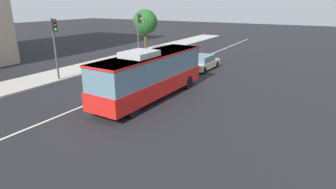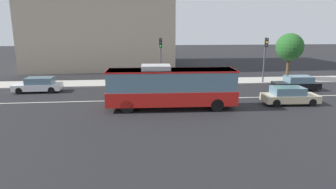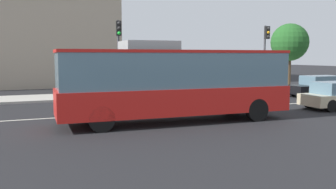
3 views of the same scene
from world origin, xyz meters
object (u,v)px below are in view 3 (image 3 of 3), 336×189
traffic_light_near_corner (266,47)px  traffic_light_mid_block (119,45)px  sedan_black (319,86)px  street_tree_kerbside_left (290,43)px  transit_bus (175,80)px

traffic_light_near_corner → traffic_light_mid_block: (-11.66, 0.04, 0.00)m
sedan_black → street_tree_kerbside_left: (1.73, 5.29, 3.27)m
traffic_light_near_corner → street_tree_kerbside_left: (3.65, 1.61, 0.43)m
traffic_light_mid_block → traffic_light_near_corner: bearing=95.4°
sedan_black → traffic_light_mid_block: bearing=-13.6°
transit_bus → street_tree_kerbside_left: street_tree_kerbside_left is taller
traffic_light_near_corner → sedan_black: bearing=28.4°
transit_bus → traffic_light_mid_block: size_ratio=1.94×
sedan_black → traffic_light_near_corner: 5.02m
sedan_black → traffic_light_near_corner: bearing=-60.7°
sedan_black → street_tree_kerbside_left: bearing=-106.4°
traffic_light_mid_block → street_tree_kerbside_left: street_tree_kerbside_left is taller
transit_bus → traffic_light_mid_block: bearing=92.6°
transit_bus → street_tree_kerbside_left: (15.20, 10.81, 2.19)m
sedan_black → street_tree_kerbside_left: street_tree_kerbside_left is taller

